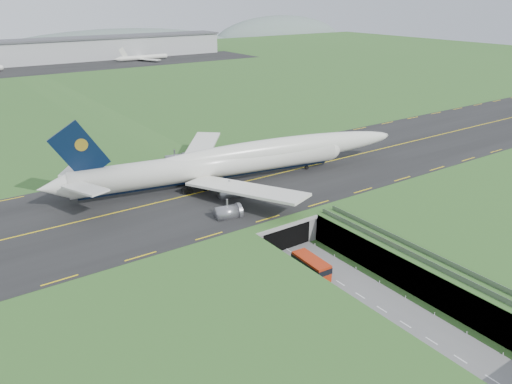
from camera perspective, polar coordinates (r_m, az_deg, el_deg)
ground at (r=99.39m, az=6.39°, el=-8.38°), size 900.00×900.00×0.00m
airfield_deck at (r=97.93m, az=6.46°, el=-6.87°), size 800.00×800.00×6.00m
trench_road at (r=94.69m, az=9.40°, el=-10.15°), size 12.00×75.00×0.20m
taxiway at (r=120.91m, az=-3.74°, el=0.57°), size 800.00×44.00×0.18m
tunnel_portal at (r=109.43m, az=0.74°, el=-3.31°), size 17.00×22.30×6.00m
guideway at (r=93.23m, az=19.54°, el=-8.04°), size 3.00×53.00×7.05m
jumbo_jet at (r=123.24m, az=-2.19°, el=3.60°), size 91.95×58.99×19.81m
shuttle_tram at (r=95.42m, az=6.31°, el=-8.45°), size 3.60×8.64×3.45m
cargo_terminal at (r=369.57m, az=-26.49°, el=14.02°), size 320.00×67.00×15.60m
distant_hills at (r=511.59m, az=-21.46°, el=14.29°), size 700.00×91.00×60.00m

